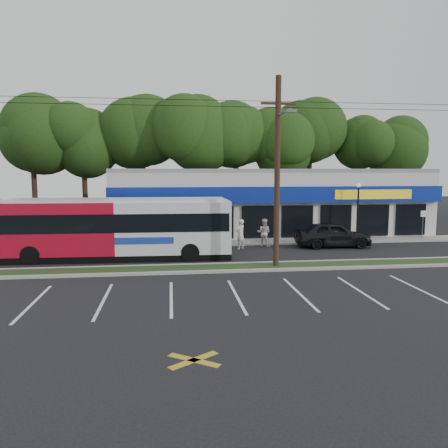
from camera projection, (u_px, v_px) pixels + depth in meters
ground at (223, 273)px, 22.09m from camera, size 120.00×120.00×0.00m
grass_strip at (220, 268)px, 23.07m from camera, size 40.00×1.60×0.12m
curb_south at (222, 271)px, 22.23m from camera, size 40.00×0.25×0.14m
curb_north at (219, 264)px, 23.91m from camera, size 40.00×0.25×0.14m
sidewalk at (276, 242)px, 31.56m from camera, size 32.00×2.20×0.10m
strip_mall at (263, 199)px, 38.11m from camera, size 25.00×12.55×5.30m
utility_pole at (274, 166)px, 22.68m from camera, size 50.00×2.77×10.00m
lamp_post at (358, 205)px, 31.77m from camera, size 0.30×0.30×4.25m
sign_post at (423, 220)px, 32.29m from camera, size 0.45×0.10×2.23m
tree_line at (231, 140)px, 47.15m from camera, size 46.76×6.76×11.83m
metrobus at (118, 227)px, 25.61m from camera, size 13.28×3.16×3.55m
car_dark at (333, 234)px, 29.57m from camera, size 5.16×2.29×1.72m
car_silver at (15, 246)px, 25.48m from camera, size 4.79×1.96×1.54m
pedestrian_a at (240, 234)px, 28.85m from camera, size 0.85×0.83×1.97m
pedestrian_b at (264, 233)px, 29.78m from camera, size 1.15×1.05×1.91m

